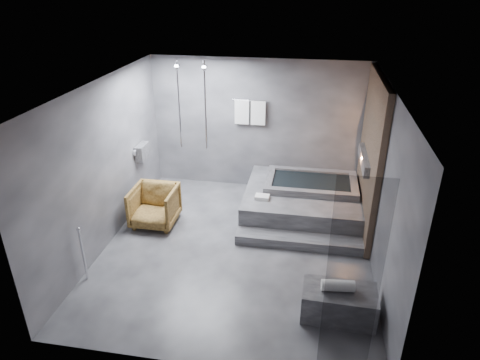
# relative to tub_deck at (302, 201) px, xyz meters

# --- Properties ---
(room) EXTENTS (5.00, 5.04, 2.82)m
(room) POSITION_rel_tub_deck_xyz_m (-0.65, -1.21, 1.48)
(room) COLOR #303033
(room) RESTS_ON ground
(tub_deck) EXTENTS (2.20, 2.00, 0.50)m
(tub_deck) POSITION_rel_tub_deck_xyz_m (0.00, 0.00, 0.00)
(tub_deck) COLOR #363638
(tub_deck) RESTS_ON ground
(tub_step) EXTENTS (2.20, 0.36, 0.18)m
(tub_step) POSITION_rel_tub_deck_xyz_m (0.00, -1.18, -0.16)
(tub_step) COLOR #363638
(tub_step) RESTS_ON ground
(concrete_bench) EXTENTS (1.01, 0.58, 0.45)m
(concrete_bench) POSITION_rel_tub_deck_xyz_m (0.62, -2.81, -0.03)
(concrete_bench) COLOR #2F2F31
(concrete_bench) RESTS_ON ground
(driftwood_chair) EXTENTS (0.81, 0.83, 0.75)m
(driftwood_chair) POSITION_rel_tub_deck_xyz_m (-2.71, -0.90, 0.13)
(driftwood_chair) COLOR #483012
(driftwood_chair) RESTS_ON ground
(rolled_towel) EXTENTS (0.45, 0.20, 0.16)m
(rolled_towel) POSITION_rel_tub_deck_xyz_m (0.58, -2.81, 0.28)
(rolled_towel) COLOR white
(rolled_towel) RESTS_ON concrete_bench
(deck_towel) EXTENTS (0.27, 0.20, 0.07)m
(deck_towel) POSITION_rel_tub_deck_xyz_m (-0.74, -0.50, 0.28)
(deck_towel) COLOR white
(deck_towel) RESTS_ON tub_deck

